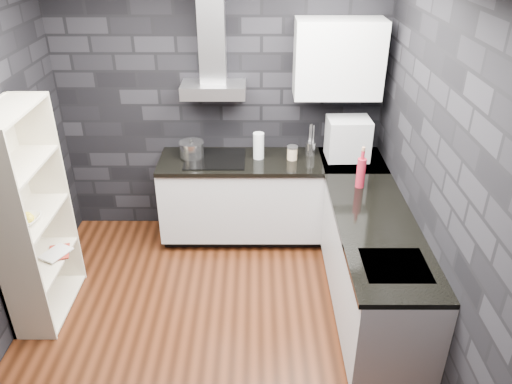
{
  "coord_description": "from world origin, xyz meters",
  "views": [
    {
      "loc": [
        0.35,
        -3.14,
        2.96
      ],
      "look_at": [
        0.35,
        0.45,
        1.0
      ],
      "focal_mm": 35.0,
      "sensor_mm": 36.0,
      "label": 1
    }
  ],
  "objects_px": {
    "red_bottle": "(361,173)",
    "bookshelf": "(31,218)",
    "fruit_bowl": "(26,220)",
    "appliance_garage": "(348,139)",
    "storage_jar": "(292,154)",
    "pot": "(192,150)",
    "glass_vase": "(259,146)",
    "utensil_crock": "(310,148)"
  },
  "relations": [
    {
      "from": "red_bottle",
      "to": "bookshelf",
      "type": "height_order",
      "value": "bookshelf"
    },
    {
      "from": "bookshelf",
      "to": "fruit_bowl",
      "type": "height_order",
      "value": "bookshelf"
    },
    {
      "from": "appliance_garage",
      "to": "fruit_bowl",
      "type": "distance_m",
      "value": 2.9
    },
    {
      "from": "storage_jar",
      "to": "fruit_bowl",
      "type": "distance_m",
      "value": 2.43
    },
    {
      "from": "storage_jar",
      "to": "fruit_bowl",
      "type": "xyz_separation_m",
      "value": [
        -2.12,
        -1.18,
        -0.02
      ]
    },
    {
      "from": "bookshelf",
      "to": "storage_jar",
      "type": "bearing_deg",
      "value": 32.95
    },
    {
      "from": "pot",
      "to": "storage_jar",
      "type": "height_order",
      "value": "pot"
    },
    {
      "from": "pot",
      "to": "bookshelf",
      "type": "distance_m",
      "value": 1.61
    },
    {
      "from": "pot",
      "to": "bookshelf",
      "type": "relative_size",
      "value": 0.13
    },
    {
      "from": "red_bottle",
      "to": "bookshelf",
      "type": "xyz_separation_m",
      "value": [
        -2.68,
        -0.53,
        -0.13
      ]
    },
    {
      "from": "red_bottle",
      "to": "pot",
      "type": "bearing_deg",
      "value": 158.41
    },
    {
      "from": "appliance_garage",
      "to": "glass_vase",
      "type": "bearing_deg",
      "value": 174.63
    },
    {
      "from": "appliance_garage",
      "to": "bookshelf",
      "type": "bearing_deg",
      "value": -159.98
    },
    {
      "from": "bookshelf",
      "to": "red_bottle",
      "type": "bearing_deg",
      "value": 16.78
    },
    {
      "from": "pot",
      "to": "red_bottle",
      "type": "distance_m",
      "value": 1.66
    },
    {
      "from": "utensil_crock",
      "to": "bookshelf",
      "type": "distance_m",
      "value": 2.61
    },
    {
      "from": "storage_jar",
      "to": "red_bottle",
      "type": "bearing_deg",
      "value": -45.54
    },
    {
      "from": "utensil_crock",
      "to": "appliance_garage",
      "type": "bearing_deg",
      "value": -21.22
    },
    {
      "from": "pot",
      "to": "utensil_crock",
      "type": "xyz_separation_m",
      "value": [
        1.17,
        0.07,
        -0.02
      ]
    },
    {
      "from": "red_bottle",
      "to": "appliance_garage",
      "type": "bearing_deg",
      "value": 93.44
    },
    {
      "from": "bookshelf",
      "to": "glass_vase",
      "type": "bearing_deg",
      "value": 37.74
    },
    {
      "from": "storage_jar",
      "to": "bookshelf",
      "type": "xyz_separation_m",
      "value": [
        -2.12,
        -1.1,
        -0.06
      ]
    },
    {
      "from": "storage_jar",
      "to": "utensil_crock",
      "type": "xyz_separation_m",
      "value": [
        0.19,
        0.11,
        0.0
      ]
    },
    {
      "from": "appliance_garage",
      "to": "fruit_bowl",
      "type": "xyz_separation_m",
      "value": [
        -2.65,
        -1.16,
        -0.19
      ]
    },
    {
      "from": "storage_jar",
      "to": "bookshelf",
      "type": "bearing_deg",
      "value": -152.63
    },
    {
      "from": "appliance_garage",
      "to": "fruit_bowl",
      "type": "height_order",
      "value": "appliance_garage"
    },
    {
      "from": "pot",
      "to": "bookshelf",
      "type": "height_order",
      "value": "bookshelf"
    },
    {
      "from": "utensil_crock",
      "to": "fruit_bowl",
      "type": "bearing_deg",
      "value": -150.73
    },
    {
      "from": "glass_vase",
      "to": "bookshelf",
      "type": "xyz_separation_m",
      "value": [
        -1.79,
        -1.13,
        -0.13
      ]
    },
    {
      "from": "pot",
      "to": "glass_vase",
      "type": "distance_m",
      "value": 0.66
    },
    {
      "from": "pot",
      "to": "red_bottle",
      "type": "height_order",
      "value": "red_bottle"
    },
    {
      "from": "storage_jar",
      "to": "red_bottle",
      "type": "relative_size",
      "value": 0.46
    },
    {
      "from": "red_bottle",
      "to": "bookshelf",
      "type": "bearing_deg",
      "value": -168.8
    },
    {
      "from": "utensil_crock",
      "to": "fruit_bowl",
      "type": "relative_size",
      "value": 0.62
    },
    {
      "from": "storage_jar",
      "to": "bookshelf",
      "type": "distance_m",
      "value": 2.39
    },
    {
      "from": "glass_vase",
      "to": "storage_jar",
      "type": "distance_m",
      "value": 0.34
    },
    {
      "from": "utensil_crock",
      "to": "appliance_garage",
      "type": "xyz_separation_m",
      "value": [
        0.34,
        -0.13,
        0.16
      ]
    },
    {
      "from": "storage_jar",
      "to": "utensil_crock",
      "type": "height_order",
      "value": "utensil_crock"
    },
    {
      "from": "storage_jar",
      "to": "red_bottle",
      "type": "xyz_separation_m",
      "value": [
        0.56,
        -0.57,
        0.07
      ]
    },
    {
      "from": "utensil_crock",
      "to": "appliance_garage",
      "type": "distance_m",
      "value": 0.39
    },
    {
      "from": "fruit_bowl",
      "to": "glass_vase",
      "type": "bearing_deg",
      "value": 34.04
    },
    {
      "from": "utensil_crock",
      "to": "fruit_bowl",
      "type": "xyz_separation_m",
      "value": [
        -2.31,
        -1.3,
        -0.03
      ]
    }
  ]
}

